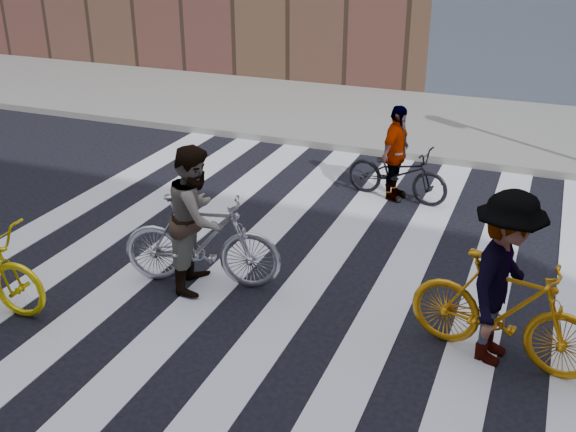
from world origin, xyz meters
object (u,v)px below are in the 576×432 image
Objects in this scene: bike_yellow_right at (504,310)px; rider_rear at (396,153)px; rider_right at (503,279)px; bike_silver_mid at (201,241)px; bike_dark_rear at (397,173)px; rider_mid at (197,217)px.

rider_rear is at bearing 38.75° from bike_yellow_right.
bike_yellow_right is at bearing -142.47° from rider_rear.
bike_yellow_right is at bearing -79.34° from rider_right.
rider_rear is (1.59, 3.76, 0.19)m from bike_silver_mid.
rider_rear is (-0.05, 0.00, 0.34)m from bike_dark_rear.
rider_mid is 3.73m from rider_right.
bike_silver_mid is 4.09m from rider_rear.
bike_silver_mid is at bearing 96.92° from rider_right.
bike_silver_mid is 3.70m from rider_right.
rider_rear reaches higher than bike_silver_mid.
rider_right is (3.67, -0.24, 0.35)m from bike_silver_mid.
rider_mid is at bearing 165.94° from rider_rear.
bike_silver_mid is 1.09× the size of rider_mid.
bike_dark_rear is 0.34m from rider_rear.
rider_right reaches higher than bike_dark_rear.
rider_mid is (-1.69, -3.76, 0.48)m from bike_dark_rear.
bike_silver_mid is 0.33m from rider_mid.
rider_mid reaches higher than bike_silver_mid.
bike_silver_mid is 4.11m from bike_dark_rear.
bike_dark_rear is (-2.09, 4.00, -0.14)m from bike_yellow_right.
bike_dark_rear is 4.15m from rider_mid.
rider_right is at bearing -143.03° from rider_rear.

